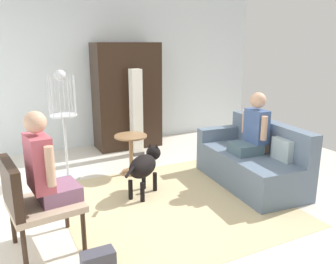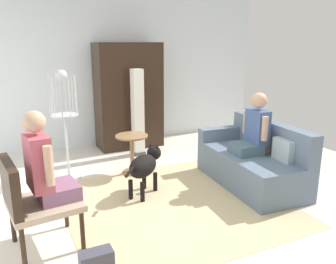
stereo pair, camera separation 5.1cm
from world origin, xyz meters
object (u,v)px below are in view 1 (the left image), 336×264
handbag (98,259)px  bird_cage_stand (64,127)px  person_on_armchair (45,166)px  round_end_table (131,149)px  armoire_cabinet (127,96)px  dog (144,165)px  armchair (31,199)px  person_on_couch (253,129)px  column_lamp (136,113)px  couch (252,161)px

handbag → bird_cage_stand: bearing=85.6°
person_on_armchair → handbag: (0.31, -0.53, -0.74)m
round_end_table → bird_cage_stand: (-0.90, 0.25, 0.39)m
round_end_table → armoire_cabinet: (0.45, 1.37, 0.59)m
person_on_armchair → dog: size_ratio=1.29×
armchair → person_on_couch: 2.90m
column_lamp → armchair: bearing=-130.4°
armchair → armoire_cabinet: (1.98, 2.84, 0.42)m
couch → person_on_couch: (-0.04, -0.02, 0.47)m
dog → bird_cage_stand: (-0.79, 1.01, 0.38)m
armchair → bird_cage_stand: 1.85m
person_on_armchair → column_lamp: column_lamp is taller
armchair → dog: 1.60m
couch → armchair: (-2.90, -0.38, 0.22)m
person_on_armchair → round_end_table: 2.05m
person_on_couch → column_lamp: bearing=115.9°
armchair → armoire_cabinet: size_ratio=0.47×
round_end_table → armoire_cabinet: bearing=71.7°
dog → bird_cage_stand: size_ratio=0.43×
couch → dog: bearing=167.3°
armchair → armoire_cabinet: 3.49m
person_on_armchair → bird_cage_stand: size_ratio=0.56×
armoire_cabinet → person_on_couch: bearing=-70.3°
person_on_couch → dog: (-1.45, 0.35, -0.40)m
armchair → column_lamp: (1.94, 2.28, 0.20)m
column_lamp → armoire_cabinet: bearing=85.7°
round_end_table → armchair: bearing=-136.1°
column_lamp → handbag: bearing=-117.9°
armoire_cabinet → armchair: bearing=-124.9°
person_on_armchair → armoire_cabinet: bearing=57.0°
person_on_couch → column_lamp: size_ratio=0.55×
round_end_table → bird_cage_stand: 1.01m
armchair → person_on_armchair: size_ratio=1.05×
column_lamp → round_end_table: bearing=-117.0°
round_end_table → column_lamp: (0.41, 0.80, 0.37)m
dog → armoire_cabinet: bearing=75.3°
couch → armoire_cabinet: (-0.92, 2.46, 0.64)m
couch → person_on_armchair: (-2.75, -0.36, 0.50)m
round_end_table → handbag: bearing=-118.3°
person_on_armchair → column_lamp: size_ratio=0.58×
bird_cage_stand → dog: bearing=-51.9°
handbag → armchair: bearing=132.1°
person_on_armchair → round_end_table: size_ratio=1.47×
armchair → armoire_cabinet: bearing=55.1°
bird_cage_stand → column_lamp: (1.30, 0.55, -0.03)m
couch → column_lamp: column_lamp is taller
bird_cage_stand → couch: bearing=-30.6°
armoire_cabinet → bird_cage_stand: bearing=-140.3°
armchair → person_on_couch: bearing=7.1°
person_on_couch → column_lamp: 2.13m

